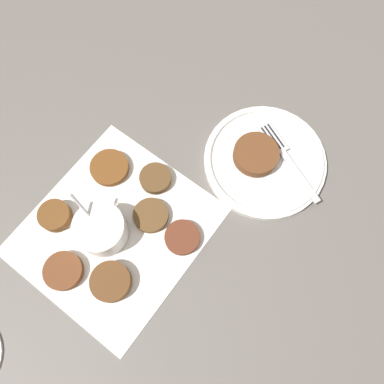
# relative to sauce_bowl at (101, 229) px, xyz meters

# --- Properties ---
(ground_plane) EXTENTS (4.00, 4.00, 0.00)m
(ground_plane) POSITION_rel_sauce_bowl_xyz_m (0.04, -0.03, -0.03)
(ground_plane) COLOR #605B56
(napkin) EXTENTS (0.31, 0.29, 0.00)m
(napkin) POSITION_rel_sauce_bowl_xyz_m (0.01, -0.01, -0.02)
(napkin) COLOR white
(napkin) RESTS_ON ground_plane
(sauce_bowl) EXTENTS (0.09, 0.10, 0.09)m
(sauce_bowl) POSITION_rel_sauce_bowl_xyz_m (0.00, 0.00, 0.00)
(sauce_bowl) COLOR white
(sauce_bowl) RESTS_ON napkin
(fritter_0) EXTENTS (0.07, 0.07, 0.02)m
(fritter_0) POSITION_rel_sauce_bowl_xyz_m (-0.09, 0.01, -0.02)
(fritter_0) COLOR brown
(fritter_0) RESTS_ON napkin
(fritter_1) EXTENTS (0.06, 0.06, 0.01)m
(fritter_1) POSITION_rel_sauce_bowl_xyz_m (0.07, -0.12, -0.02)
(fritter_1) COLOR brown
(fritter_1) RESTS_ON napkin
(fritter_2) EXTENTS (0.07, 0.07, 0.01)m
(fritter_2) POSITION_rel_sauce_bowl_xyz_m (0.10, 0.07, -0.02)
(fritter_2) COLOR brown
(fritter_2) RESTS_ON napkin
(fritter_3) EXTENTS (0.07, 0.07, 0.02)m
(fritter_3) POSITION_rel_sauce_bowl_xyz_m (-0.06, -0.07, -0.01)
(fritter_3) COLOR brown
(fritter_3) RESTS_ON napkin
(fritter_4) EXTENTS (0.06, 0.06, 0.02)m
(fritter_4) POSITION_rel_sauce_bowl_xyz_m (0.13, -0.01, -0.02)
(fritter_4) COLOR brown
(fritter_4) RESTS_ON napkin
(fritter_5) EXTENTS (0.06, 0.06, 0.01)m
(fritter_5) POSITION_rel_sauce_bowl_xyz_m (0.07, -0.05, -0.02)
(fritter_5) COLOR brown
(fritter_5) RESTS_ON napkin
(fritter_6) EXTENTS (0.06, 0.06, 0.02)m
(fritter_6) POSITION_rel_sauce_bowl_xyz_m (-0.03, 0.09, -0.01)
(fritter_6) COLOR brown
(fritter_6) RESTS_ON napkin
(serving_plate) EXTENTS (0.23, 0.23, 0.02)m
(serving_plate) POSITION_rel_sauce_bowl_xyz_m (0.28, -0.15, -0.02)
(serving_plate) COLOR white
(serving_plate) RESTS_ON ground_plane
(fritter_on_plate) EXTENTS (0.08, 0.08, 0.02)m
(fritter_on_plate) POSITION_rel_sauce_bowl_xyz_m (0.27, -0.14, 0.00)
(fritter_on_plate) COLOR brown
(fritter_on_plate) RESTS_ON serving_plate
(fork) EXTENTS (0.09, 0.17, 0.00)m
(fork) POSITION_rel_sauce_bowl_xyz_m (0.31, -0.17, -0.00)
(fork) COLOR silver
(fork) RESTS_ON serving_plate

